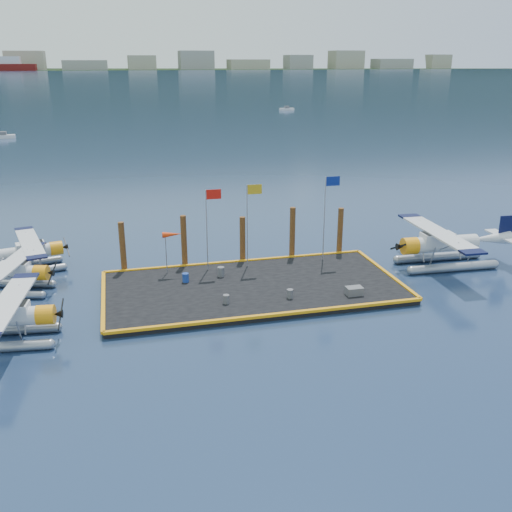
{
  "coord_description": "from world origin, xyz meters",
  "views": [
    {
      "loc": [
        -8.6,
        -35.38,
        15.11
      ],
      "look_at": [
        0.72,
        2.0,
        1.79
      ],
      "focal_mm": 40.0,
      "sensor_mm": 36.0,
      "label": 1
    }
  ],
  "objects": [
    {
      "name": "ground",
      "position": [
        0.0,
        0.0,
        0.0
      ],
      "size": [
        4000.0,
        4000.0,
        0.0
      ],
      "primitive_type": "plane",
      "color": "#182A4A",
      "rests_on": "ground"
    },
    {
      "name": "dock",
      "position": [
        0.0,
        0.0,
        0.2
      ],
      "size": [
        20.0,
        10.0,
        0.4
      ],
      "primitive_type": "cube",
      "color": "black",
      "rests_on": "ground"
    },
    {
      "name": "dock_bumpers",
      "position": [
        0.0,
        0.0,
        0.49
      ],
      "size": [
        20.25,
        10.25,
        0.18
      ],
      "primitive_type": null,
      "color": "orange",
      "rests_on": "dock"
    },
    {
      "name": "far_backdrop",
      "position": [
        239.91,
        1737.52,
        9.45
      ],
      "size": [
        3050.0,
        2050.0,
        810.0
      ],
      "color": "black",
      "rests_on": "ground"
    },
    {
      "name": "seaplane_a",
      "position": [
        -15.3,
        -4.1,
        1.43
      ],
      "size": [
        8.38,
        9.25,
        3.27
      ],
      "rotation": [
        0.0,
        0.0,
        -1.68
      ],
      "color": "gray",
      "rests_on": "ground"
    },
    {
      "name": "seaplane_b",
      "position": [
        -16.06,
        3.6,
        1.32
      ],
      "size": [
        7.93,
        8.55,
        3.04
      ],
      "rotation": [
        0.0,
        0.0,
        -1.83
      ],
      "color": "gray",
      "rests_on": "ground"
    },
    {
      "name": "seaplane_c",
      "position": [
        -15.53,
        7.79,
        1.34
      ],
      "size": [
        7.99,
        8.66,
        3.07
      ],
      "rotation": [
        0.0,
        0.0,
        -1.34
      ],
      "color": "gray",
      "rests_on": "ground"
    },
    {
      "name": "seaplane_d",
      "position": [
        15.14,
        1.24,
        1.64
      ],
      "size": [
        9.6,
        10.57,
        3.76
      ],
      "rotation": [
        0.0,
        0.0,
        1.53
      ],
      "color": "gray",
      "rests_on": "ground"
    },
    {
      "name": "drum_0",
      "position": [
        -4.42,
        1.72,
        0.72
      ],
      "size": [
        0.45,
        0.45,
        0.64
      ],
      "primitive_type": "cylinder",
      "color": "navy",
      "rests_on": "dock"
    },
    {
      "name": "drum_1",
      "position": [
        1.82,
        -2.73,
        0.69
      ],
      "size": [
        0.42,
        0.42,
        0.59
      ],
      "primitive_type": "cylinder",
      "color": "#525256",
      "rests_on": "dock"
    },
    {
      "name": "drum_3",
      "position": [
        -2.38,
        -2.58,
        0.69
      ],
      "size": [
        0.41,
        0.41,
        0.57
      ],
      "primitive_type": "cylinder",
      "color": "#525256",
      "rests_on": "dock"
    },
    {
      "name": "drum_5",
      "position": [
        -1.81,
        2.23,
        0.74
      ],
      "size": [
        0.49,
        0.49,
        0.69
      ],
      "primitive_type": "cylinder",
      "color": "#525256",
      "rests_on": "dock"
    },
    {
      "name": "crate",
      "position": [
        6.08,
        -3.25,
        0.67
      ],
      "size": [
        1.08,
        0.72,
        0.54
      ],
      "primitive_type": "cube",
      "color": "#525256",
      "rests_on": "dock"
    },
    {
      "name": "flagpole_red",
      "position": [
        -2.29,
        3.8,
        4.4
      ],
      "size": [
        1.14,
        0.08,
        6.0
      ],
      "color": "#98979F",
      "rests_on": "dock"
    },
    {
      "name": "flagpole_yellow",
      "position": [
        0.7,
        3.8,
        4.51
      ],
      "size": [
        1.14,
        0.08,
        6.2
      ],
      "color": "#98979F",
      "rests_on": "dock"
    },
    {
      "name": "flagpole_blue",
      "position": [
        6.7,
        3.8,
        4.69
      ],
      "size": [
        1.14,
        0.08,
        6.5
      ],
      "color": "#98979F",
      "rests_on": "dock"
    },
    {
      "name": "windsock",
      "position": [
        -5.03,
        3.8,
        3.23
      ],
      "size": [
        1.4,
        0.44,
        3.12
      ],
      "color": "#98979F",
      "rests_on": "dock"
    },
    {
      "name": "piling_0",
      "position": [
        -8.5,
        5.4,
        2.0
      ],
      "size": [
        0.44,
        0.44,
        4.0
      ],
      "primitive_type": "cylinder",
      "color": "#422112",
      "rests_on": "ground"
    },
    {
      "name": "piling_1",
      "position": [
        -4.0,
        5.4,
        2.1
      ],
      "size": [
        0.44,
        0.44,
        4.2
      ],
      "primitive_type": "cylinder",
      "color": "#422112",
      "rests_on": "ground"
    },
    {
      "name": "piling_2",
      "position": [
        0.5,
        5.4,
        1.9
      ],
      "size": [
        0.44,
        0.44,
        3.8
      ],
      "primitive_type": "cylinder",
      "color": "#422112",
      "rests_on": "ground"
    },
    {
      "name": "piling_3",
      "position": [
        4.5,
        5.4,
        2.15
      ],
      "size": [
        0.44,
        0.44,
        4.3
      ],
      "primitive_type": "cylinder",
      "color": "#422112",
      "rests_on": "ground"
    },
    {
      "name": "piling_4",
      "position": [
        8.5,
        5.4,
        2.0
      ],
      "size": [
        0.44,
        0.44,
        4.0
      ],
      "primitive_type": "cylinder",
      "color": "#422112",
      "rests_on": "ground"
    }
  ]
}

